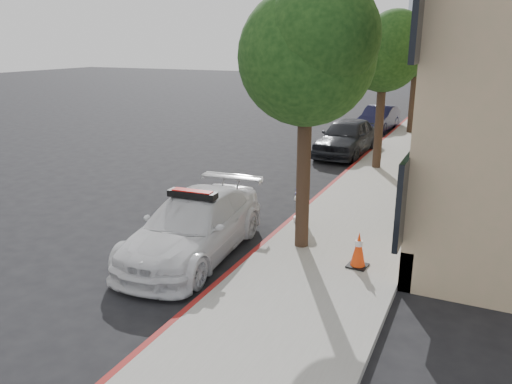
{
  "coord_description": "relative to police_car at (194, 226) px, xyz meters",
  "views": [
    {
      "loc": [
        6.34,
        -11.87,
        4.57
      ],
      "look_at": [
        1.42,
        -1.24,
        1.0
      ],
      "focal_mm": 35.0,
      "sensor_mm": 36.0,
      "label": 1
    }
  ],
  "objects": [
    {
      "name": "tree_near",
      "position": [
        2.13,
        1.14,
        3.6
      ],
      "size": [
        2.92,
        2.82,
        5.62
      ],
      "color": "black",
      "rests_on": "sidewalk"
    },
    {
      "name": "police_car",
      "position": [
        0.0,
        0.0,
        0.0
      ],
      "size": [
        2.22,
        4.75,
        1.49
      ],
      "rotation": [
        0.0,
        0.0,
        0.08
      ],
      "color": "white",
      "rests_on": "ground"
    },
    {
      "name": "ground",
      "position": [
        -0.8,
        3.16,
        -0.67
      ],
      "size": [
        120.0,
        120.0,
        0.0
      ],
      "primitive_type": "plane",
      "color": "black",
      "rests_on": "ground"
    },
    {
      "name": "tree_far",
      "position": [
        2.13,
        17.14,
        3.71
      ],
      "size": [
        3.1,
        3.0,
        5.81
      ],
      "color": "black",
      "rests_on": "sidewalk"
    },
    {
      "name": "traffic_cone",
      "position": [
        3.52,
        0.59,
        -0.15
      ],
      "size": [
        0.43,
        0.43,
        0.75
      ],
      "rotation": [
        0.0,
        0.0,
        -0.11
      ],
      "color": "black",
      "rests_on": "sidewalk"
    },
    {
      "name": "tree_mid",
      "position": [
        2.13,
        9.14,
        3.49
      ],
      "size": [
        2.77,
        2.64,
        5.43
      ],
      "color": "black",
      "rests_on": "sidewalk"
    },
    {
      "name": "sidewalk",
      "position": [
        2.8,
        13.16,
        -0.6
      ],
      "size": [
        3.2,
        50.0,
        0.15
      ],
      "primitive_type": "cube",
      "color": "gray",
      "rests_on": "ground"
    },
    {
      "name": "curb_strip",
      "position": [
        1.26,
        13.16,
        -0.6
      ],
      "size": [
        0.12,
        50.0,
        0.15
      ],
      "primitive_type": "cube",
      "color": "maroon",
      "rests_on": "ground"
    },
    {
      "name": "fire_hydrant",
      "position": [
        1.55,
        2.62,
        -0.06
      ],
      "size": [
        0.4,
        0.36,
        0.94
      ],
      "rotation": [
        0.0,
        0.0,
        -0.39
      ],
      "color": "white",
      "rests_on": "sidewalk"
    },
    {
      "name": "parked_car_far",
      "position": [
        0.4,
        17.73,
        -0.03
      ],
      "size": [
        1.64,
        3.98,
        1.28
      ],
      "primitive_type": "imported",
      "rotation": [
        0.0,
        0.0,
        -0.07
      ],
      "color": "black",
      "rests_on": "ground"
    },
    {
      "name": "parked_car_mid",
      "position": [
        0.4,
        11.31,
        0.09
      ],
      "size": [
        1.97,
        4.53,
        1.52
      ],
      "primitive_type": "imported",
      "rotation": [
        0.0,
        0.0,
        -0.04
      ],
      "color": "black",
      "rests_on": "ground"
    }
  ]
}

